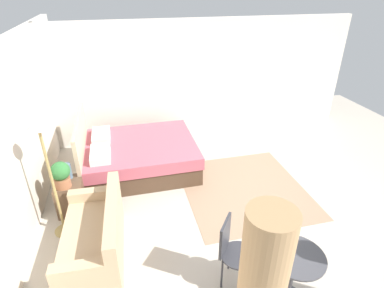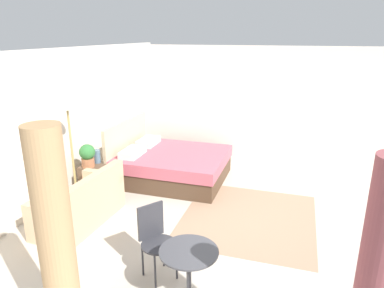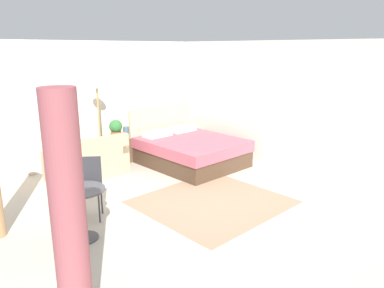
% 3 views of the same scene
% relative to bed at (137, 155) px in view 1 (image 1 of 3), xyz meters
% --- Properties ---
extents(ground_plane, '(8.46, 9.58, 0.02)m').
position_rel_bed_xyz_m(ground_plane, '(-1.46, -1.69, -0.31)').
color(ground_plane, '#B2A899').
extents(wall_back, '(8.46, 0.12, 2.51)m').
position_rel_bed_xyz_m(wall_back, '(-1.46, 1.60, 0.95)').
color(wall_back, silver).
rests_on(wall_back, ground).
extents(wall_right, '(0.12, 6.58, 2.51)m').
position_rel_bed_xyz_m(wall_right, '(1.27, -1.69, 0.95)').
color(wall_right, silver).
rests_on(wall_right, ground).
extents(area_rug, '(2.12, 1.99, 0.01)m').
position_rel_bed_xyz_m(area_rug, '(-1.08, -1.70, -0.30)').
color(area_rug, '#93755B').
rests_on(area_rug, ground).
extents(bed, '(1.68, 2.02, 1.11)m').
position_rel_bed_xyz_m(bed, '(0.00, 0.00, 0.00)').
color(bed, '#473323').
rests_on(bed, ground).
extents(couch, '(1.47, 0.78, 0.79)m').
position_rel_bed_xyz_m(couch, '(-1.96, 0.68, -0.02)').
color(couch, tan).
rests_on(couch, ground).
extents(nightstand, '(0.44, 0.39, 0.52)m').
position_rel_bed_xyz_m(nightstand, '(-0.94, 1.08, -0.04)').
color(nightstand, brown).
rests_on(nightstand, ground).
extents(potted_plant, '(0.27, 0.27, 0.40)m').
position_rel_bed_xyz_m(potted_plant, '(-1.04, 1.13, 0.43)').
color(potted_plant, '#935B3D').
rests_on(potted_plant, nightstand).
extents(vase, '(0.12, 0.12, 0.24)m').
position_rel_bed_xyz_m(vase, '(-0.82, 1.08, 0.34)').
color(vase, slate).
rests_on(vase, nightstand).
extents(floor_lamp, '(0.27, 0.27, 1.75)m').
position_rel_bed_xyz_m(floor_lamp, '(-1.40, 1.16, 1.05)').
color(floor_lamp, '#99844C').
rests_on(floor_lamp, ground).
extents(balcony_table, '(0.60, 0.60, 0.68)m').
position_rel_bed_xyz_m(balcony_table, '(-3.12, -1.38, 0.17)').
color(balcony_table, '#3F3F44').
rests_on(balcony_table, ground).
extents(cafe_chair_near_window, '(0.57, 0.57, 0.87)m').
position_rel_bed_xyz_m(cafe_chair_near_window, '(-2.72, -0.84, 0.22)').
color(cafe_chair_near_window, '#2D2D33').
rests_on(cafe_chair_near_window, ground).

